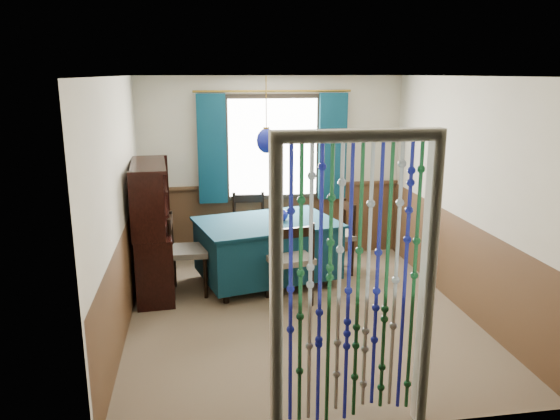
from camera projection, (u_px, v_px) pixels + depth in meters
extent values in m
plane|color=brown|center=(299.00, 314.00, 5.89)|extent=(4.00, 4.00, 0.00)
plane|color=silver|center=(301.00, 76.00, 5.28)|extent=(4.00, 4.00, 0.00)
plane|color=#C0B69D|center=(272.00, 169.00, 7.50)|extent=(3.60, 0.00, 3.60)
plane|color=#C0B69D|center=(357.00, 269.00, 3.67)|extent=(3.60, 0.00, 3.60)
plane|color=#C0B69D|center=(119.00, 208.00, 5.31)|extent=(0.00, 4.00, 4.00)
plane|color=#C0B69D|center=(464.00, 196.00, 5.86)|extent=(0.00, 4.00, 4.00)
plane|color=#4B311C|center=(273.00, 222.00, 7.67)|extent=(3.60, 0.00, 3.60)
plane|color=#4B311C|center=(352.00, 368.00, 3.87)|extent=(3.60, 0.00, 3.60)
plane|color=#4B311C|center=(126.00, 280.00, 5.50)|extent=(0.00, 4.00, 4.00)
plane|color=#4B311C|center=(458.00, 262.00, 6.04)|extent=(0.00, 4.00, 4.00)
cube|color=black|center=(273.00, 148.00, 7.38)|extent=(1.32, 0.12, 1.42)
cube|color=#0B2D3C|center=(267.00, 249.00, 6.69)|extent=(1.78, 1.41, 0.64)
cube|color=#0B2D3C|center=(267.00, 222.00, 6.61)|extent=(1.85, 1.48, 0.03)
cylinder|color=black|center=(226.00, 297.00, 6.17)|extent=(0.07, 0.07, 0.14)
cylinder|color=black|center=(329.00, 280.00, 6.66)|extent=(0.07, 0.07, 0.14)
cylinder|color=black|center=(207.00, 273.00, 6.89)|extent=(0.07, 0.07, 0.14)
cylinder|color=black|center=(302.00, 260.00, 7.38)|extent=(0.07, 0.07, 0.14)
cylinder|color=black|center=(278.00, 290.00, 5.92)|extent=(0.05, 0.05, 0.49)
cylinder|color=black|center=(312.00, 285.00, 6.05)|extent=(0.05, 0.05, 0.49)
cylinder|color=black|center=(267.00, 278.00, 6.27)|extent=(0.05, 0.05, 0.49)
cylinder|color=black|center=(299.00, 274.00, 6.40)|extent=(0.05, 0.05, 0.49)
cube|color=#5B5549|center=(289.00, 258.00, 6.09)|extent=(0.55, 0.53, 0.06)
cube|color=black|center=(296.00, 232.00, 5.83)|extent=(0.42, 0.12, 0.11)
cylinder|color=black|center=(278.00, 248.00, 5.80)|extent=(0.04, 0.04, 0.48)
cylinder|color=black|center=(313.00, 244.00, 5.93)|extent=(0.04, 0.04, 0.48)
cylinder|color=black|center=(263.00, 242.00, 7.60)|extent=(0.05, 0.05, 0.48)
cylinder|color=black|center=(235.00, 243.00, 7.57)|extent=(0.05, 0.05, 0.48)
cylinder|color=black|center=(265.00, 250.00, 7.24)|extent=(0.05, 0.05, 0.48)
cylinder|color=black|center=(235.00, 251.00, 7.21)|extent=(0.05, 0.05, 0.48)
cube|color=#5B5549|center=(249.00, 227.00, 7.34)|extent=(0.50, 0.48, 0.06)
cube|color=black|center=(248.00, 198.00, 7.44)|extent=(0.41, 0.07, 0.11)
cylinder|color=black|center=(263.00, 209.00, 7.49)|extent=(0.04, 0.04, 0.47)
cylinder|color=black|center=(234.00, 209.00, 7.46)|extent=(0.04, 0.04, 0.47)
cylinder|color=black|center=(174.00, 268.00, 6.59)|extent=(0.05, 0.05, 0.48)
cylinder|color=black|center=(173.00, 280.00, 6.21)|extent=(0.05, 0.05, 0.48)
cylinder|color=black|center=(205.00, 266.00, 6.64)|extent=(0.05, 0.05, 0.48)
cylinder|color=black|center=(206.00, 278.00, 6.27)|extent=(0.05, 0.05, 0.48)
cube|color=#5B5549|center=(189.00, 251.00, 6.36)|extent=(0.45, 0.48, 0.06)
cube|color=black|center=(170.00, 222.00, 6.25)|extent=(0.04, 0.41, 0.11)
cylinder|color=black|center=(171.00, 230.00, 6.47)|extent=(0.04, 0.04, 0.47)
cylinder|color=black|center=(170.00, 240.00, 6.10)|extent=(0.04, 0.04, 0.47)
cylinder|color=black|center=(352.00, 258.00, 6.96)|extent=(0.05, 0.05, 0.47)
cylinder|color=black|center=(343.00, 249.00, 7.32)|extent=(0.05, 0.05, 0.47)
cylinder|color=black|center=(325.00, 260.00, 6.89)|extent=(0.05, 0.05, 0.47)
cylinder|color=black|center=(317.00, 251.00, 7.25)|extent=(0.05, 0.05, 0.47)
cube|color=#5B5549|center=(335.00, 235.00, 7.04)|extent=(0.47, 0.49, 0.06)
cube|color=black|center=(349.00, 208.00, 6.99)|extent=(0.06, 0.40, 0.11)
cylinder|color=black|center=(354.00, 223.00, 6.85)|extent=(0.04, 0.04, 0.46)
cylinder|color=black|center=(344.00, 215.00, 7.21)|extent=(0.04, 0.04, 0.46)
cube|color=black|center=(155.00, 260.00, 6.43)|extent=(0.49, 1.21, 0.77)
cube|color=black|center=(147.00, 208.00, 5.71)|extent=(0.36, 0.08, 0.77)
cube|color=black|center=(154.00, 186.00, 6.78)|extent=(0.36, 0.08, 0.77)
cube|color=black|center=(149.00, 165.00, 6.15)|extent=(0.44, 1.20, 0.04)
cube|color=black|center=(134.00, 197.00, 6.22)|extent=(0.11, 1.16, 0.77)
cube|color=black|center=(154.00, 206.00, 6.28)|extent=(0.39, 1.12, 0.02)
cube|color=black|center=(153.00, 184.00, 6.21)|extent=(0.39, 1.12, 0.02)
cylinder|color=olive|center=(266.00, 109.00, 6.27)|extent=(0.01, 0.01, 0.74)
ellipsoid|color=navy|center=(266.00, 141.00, 6.36)|extent=(0.24, 0.24, 0.29)
cylinder|color=olive|center=(266.00, 128.00, 6.33)|extent=(0.07, 0.07, 0.03)
imported|color=navy|center=(281.00, 213.00, 6.63)|extent=(0.21, 0.21, 0.17)
imported|color=beige|center=(154.00, 207.00, 6.06)|extent=(0.25, 0.25, 0.06)
imported|color=beige|center=(158.00, 214.00, 6.64)|extent=(0.22, 0.22, 0.18)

